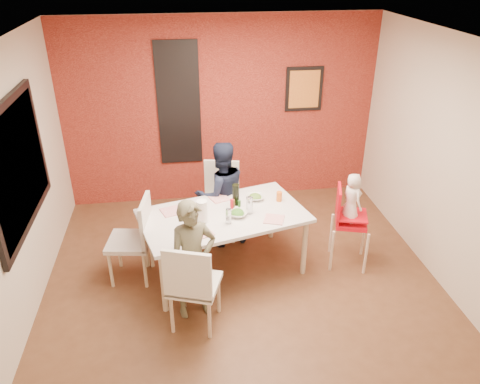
{
  "coord_description": "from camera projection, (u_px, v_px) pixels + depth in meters",
  "views": [
    {
      "loc": [
        -0.64,
        -4.24,
        3.44
      ],
      "look_at": [
        0.0,
        0.3,
        1.05
      ],
      "focal_mm": 35.0,
      "sensor_mm": 36.0,
      "label": 1
    }
  ],
  "objects": [
    {
      "name": "wine_glass_a",
      "position": [
        229.0,
        216.0,
        5.08
      ],
      "size": [
        0.06,
        0.06,
        0.18
      ],
      "primitive_type": "cylinder",
      "color": "silver",
      "rests_on": "dining_table"
    },
    {
      "name": "chair_left",
      "position": [
        136.0,
        235.0,
        5.27
      ],
      "size": [
        0.54,
        0.54,
        1.02
      ],
      "rotation": [
        0.0,
        0.0,
        4.56
      ],
      "color": "beige",
      "rests_on": "ground"
    },
    {
      "name": "picture_window_frame",
      "position": [
        17.0,
        166.0,
        4.58
      ],
      "size": [
        0.05,
        1.7,
        1.3
      ],
      "primitive_type": "cube",
      "color": "black",
      "rests_on": "wall_left"
    },
    {
      "name": "chair_far",
      "position": [
        221.0,
        195.0,
        6.17
      ],
      "size": [
        0.55,
        0.55,
        1.0
      ],
      "rotation": [
        0.0,
        0.0,
        -0.23
      ],
      "color": "white",
      "rests_on": "ground"
    },
    {
      "name": "wall_front",
      "position": [
        299.0,
        342.0,
        2.79
      ],
      "size": [
        4.5,
        0.02,
        2.7
      ],
      "primitive_type": "cube",
      "color": "beige",
      "rests_on": "ground"
    },
    {
      "name": "salad_bowl_b",
      "position": [
        255.0,
        197.0,
        5.6
      ],
      "size": [
        0.21,
        0.21,
        0.05
      ],
      "primitive_type": "imported",
      "rotation": [
        0.0,
        0.0,
        -0.04
      ],
      "color": "silver",
      "rests_on": "dining_table"
    },
    {
      "name": "sippy_cup",
      "position": [
        279.0,
        196.0,
        5.55
      ],
      "size": [
        0.07,
        0.07,
        0.12
      ],
      "primitive_type": "cylinder",
      "color": "orange",
      "rests_on": "dining_table"
    },
    {
      "name": "toddler",
      "position": [
        352.0,
        198.0,
        5.37
      ],
      "size": [
        0.26,
        0.33,
        0.6
      ],
      "primitive_type": "imported",
      "rotation": [
        0.0,
        0.0,
        1.84
      ],
      "color": "white",
      "rests_on": "high_chair"
    },
    {
      "name": "brick_accent_wall",
      "position": [
        221.0,
        112.0,
        6.73
      ],
      "size": [
        4.5,
        0.02,
        2.7
      ],
      "primitive_type": "cube",
      "color": "maroon",
      "rests_on": "ground"
    },
    {
      "name": "high_chair",
      "position": [
        347.0,
        219.0,
        5.51
      ],
      "size": [
        0.52,
        0.52,
        1.01
      ],
      "rotation": [
        0.0,
        0.0,
        1.28
      ],
      "color": "red",
      "rests_on": "ground"
    },
    {
      "name": "plate_far_mid",
      "position": [
        219.0,
        198.0,
        5.63
      ],
      "size": [
        0.26,
        0.26,
        0.01
      ],
      "primitive_type": "cube",
      "rotation": [
        0.0,
        0.0,
        0.37
      ],
      "color": "white",
      "rests_on": "dining_table"
    },
    {
      "name": "art_print_frame",
      "position": [
        304.0,
        89.0,
        6.72
      ],
      "size": [
        0.54,
        0.03,
        0.64
      ],
      "primitive_type": "cube",
      "color": "black",
      "rests_on": "wall_back"
    },
    {
      "name": "condiment_brown",
      "position": [
        233.0,
        205.0,
        5.35
      ],
      "size": [
        0.04,
        0.04,
        0.14
      ],
      "primitive_type": "cylinder",
      "color": "brown",
      "rests_on": "dining_table"
    },
    {
      "name": "glassblock_strip",
      "position": [
        179.0,
        104.0,
        6.57
      ],
      "size": [
        0.55,
        0.03,
        1.7
      ],
      "primitive_type": "cube",
      "color": "silver",
      "rests_on": "wall_back"
    },
    {
      "name": "condiment_red",
      "position": [
        232.0,
        205.0,
        5.33
      ],
      "size": [
        0.04,
        0.04,
        0.15
      ],
      "primitive_type": "cylinder",
      "color": "red",
      "rests_on": "dining_table"
    },
    {
      "name": "plate_near_left",
      "position": [
        203.0,
        233.0,
        4.94
      ],
      "size": [
        0.26,
        0.26,
        0.01
      ],
      "primitive_type": "cube",
      "rotation": [
        0.0,
        0.0,
        0.41
      ],
      "color": "white",
      "rests_on": "dining_table"
    },
    {
      "name": "picture_window_pane",
      "position": [
        19.0,
        166.0,
        4.58
      ],
      "size": [
        0.02,
        1.55,
        1.15
      ],
      "primitive_type": "cube",
      "color": "black",
      "rests_on": "wall_left"
    },
    {
      "name": "child_far",
      "position": [
        221.0,
        194.0,
        5.89
      ],
      "size": [
        0.78,
        0.67,
        1.39
      ],
      "primitive_type": "imported",
      "rotation": [
        0.0,
        0.0,
        3.38
      ],
      "color": "black",
      "rests_on": "ground"
    },
    {
      "name": "condiment_green",
      "position": [
        239.0,
        205.0,
        5.35
      ],
      "size": [
        0.03,
        0.03,
        0.13
      ],
      "primitive_type": "cylinder",
      "color": "#2B6722",
      "rests_on": "dining_table"
    },
    {
      "name": "glassblock_surround",
      "position": [
        179.0,
        104.0,
        6.57
      ],
      "size": [
        0.6,
        0.03,
        1.76
      ],
      "primitive_type": "cube",
      "color": "black",
      "rests_on": "wall_back"
    },
    {
      "name": "art_print_canvas",
      "position": [
        304.0,
        89.0,
        6.71
      ],
      "size": [
        0.44,
        0.01,
        0.54
      ],
      "primitive_type": "cube",
      "color": "orange",
      "rests_on": "wall_back"
    },
    {
      "name": "plate_near_right",
      "position": [
        274.0,
        219.0,
        5.19
      ],
      "size": [
        0.27,
        0.27,
        0.01
      ],
      "primitive_type": "cube",
      "rotation": [
        0.0,
        0.0,
        -0.34
      ],
      "color": "white",
      "rests_on": "dining_table"
    },
    {
      "name": "paper_towel_roll",
      "position": [
        202.0,
        212.0,
        5.08
      ],
      "size": [
        0.12,
        0.12,
        0.27
      ],
      "primitive_type": "cylinder",
      "color": "white",
      "rests_on": "dining_table"
    },
    {
      "name": "wall_left",
      "position": [
        13.0,
        194.0,
        4.49
      ],
      "size": [
        0.02,
        4.5,
        2.7
      ],
      "primitive_type": "cube",
      "color": "beige",
      "rests_on": "ground"
    },
    {
      "name": "wall_back",
      "position": [
        221.0,
        112.0,
        6.74
      ],
      "size": [
        4.5,
        0.02,
        2.7
      ],
      "primitive_type": "cube",
      "color": "beige",
      "rests_on": "ground"
    },
    {
      "name": "wine_glass_b",
      "position": [
        250.0,
        206.0,
        5.27
      ],
      "size": [
        0.07,
        0.07,
        0.21
      ],
      "primitive_type": "cylinder",
      "color": "white",
      "rests_on": "dining_table"
    },
    {
      "name": "ceiling",
      "position": [
        245.0,
        43.0,
        4.14
      ],
      "size": [
        4.5,
        4.5,
        0.02
      ],
      "primitive_type": "cube",
      "color": "white",
      "rests_on": "wall_back"
    },
    {
      "name": "ground",
      "position": [
        244.0,
        284.0,
        5.39
      ],
      "size": [
        4.5,
        4.5,
        0.0
      ],
      "primitive_type": "plane",
      "color": "brown",
      "rests_on": "ground"
    },
    {
      "name": "child_near",
      "position": [
        193.0,
        260.0,
        4.7
      ],
      "size": [
        0.54,
        0.42,
        1.32
      ],
      "primitive_type": "imported",
      "rotation": [
        0.0,
        0.0,
        0.23
      ],
      "color": "brown",
      "rests_on": "ground"
    },
    {
      "name": "plate_far_left",
      "position": [
        172.0,
        211.0,
        5.35
      ],
      "size": [
        0.28,
        0.28,
        0.01
      ],
      "primitive_type": "cube",
      "rotation": [
        0.0,
        0.0,
        0.34
      ],
      "color": "white",
      "rests_on": "dining_table"
    },
    {
      "name": "chair_near",
      "position": [
        192.0,
        283.0,
        4.52
      ],
      "size": [
        0.6,
        0.6,
        1.01
      ],
      "rotation": [
        0.0,
        0.0,
        2.81
      ],
      "color": "white",
      "rests_on": "ground"
    },
    {
      "name": "wine_bottle",
      "position": [
        236.0,
        196.0,
        5.36
      ],
      "size": [
        0.08,
        0.08,
        0.3
      ],
      "primitive_type": "cylinder",
      "color": "black",
      "rests_on": "dining_table"
    },
    {
      "name": "salad_bowl_a",
      "position": [
        237.0,
        213.0,
        5.26
      ],
      "size": [
        0.29,
        0.29,
        0.06
      ],
      "primitive_type": "imported",
      "rotation": [
        0.0,
        0.0,
        -0.33
      ],
      "color": "white",
      "rests_on": "dining_table"
    },
    {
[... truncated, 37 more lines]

